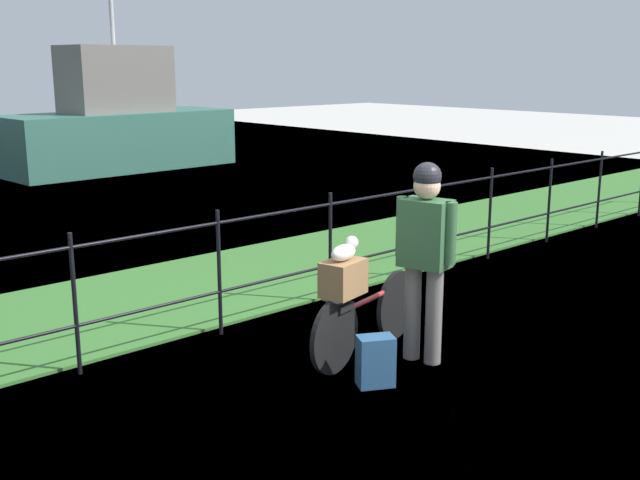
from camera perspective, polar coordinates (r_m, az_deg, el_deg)
The scene contains 9 objects.
ground_plane at distance 6.25m, azimuth 9.26°, elevation -10.27°, with size 60.00×60.00×0.00m, color beige.
grass_strip at distance 8.65m, azimuth -8.76°, elevation -3.49°, with size 27.00×2.40×0.03m, color #38702D.
iron_fence at distance 7.43m, azimuth -3.14°, elevation -0.90°, with size 18.04×0.04×1.17m.
bicycle_main at distance 6.58m, azimuth 3.46°, elevation -5.79°, with size 1.60×0.40×0.63m.
wooden_crate at distance 6.16m, azimuth 1.74°, elevation -2.83°, with size 0.37×0.24×0.29m, color olive.
terrier_dog at distance 6.12m, azimuth 1.88°, elevation -0.79°, with size 0.32×0.20×0.18m.
cyclist_person at distance 6.33m, azimuth 7.82°, elevation -0.36°, with size 0.34×0.53×1.68m.
backpack_on_paving at distance 6.03m, azimuth 4.15°, elevation -8.96°, with size 0.28×0.18×0.40m, color #28517A.
moored_boat_near at distance 18.63m, azimuth -14.77°, elevation 8.26°, with size 5.40×2.17×4.42m.
Camera 1 is at (-4.55, -3.52, 2.46)m, focal length 43.08 mm.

